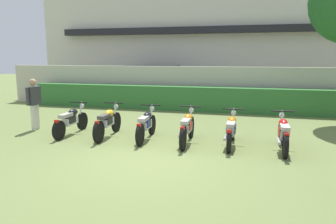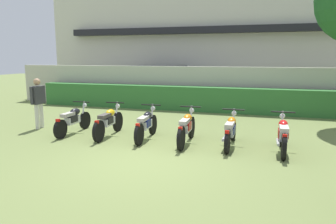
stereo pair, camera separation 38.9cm
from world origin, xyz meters
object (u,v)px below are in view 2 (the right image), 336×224
at_px(parked_car, 161,84).
at_px(motorcycle_in_row_1, 109,121).
at_px(inspector_person, 38,99).
at_px(motorcycle_in_row_3, 187,127).
at_px(motorcycle_in_row_5, 283,135).
at_px(motorcycle_in_row_2, 146,124).
at_px(motorcycle_in_row_0, 73,120).
at_px(motorcycle_in_row_4, 231,131).

height_order(parked_car, motorcycle_in_row_1, parked_car).
height_order(parked_car, inspector_person, parked_car).
bearing_deg(motorcycle_in_row_1, motorcycle_in_row_3, -95.38).
distance_m(motorcycle_in_row_1, motorcycle_in_row_5, 4.89).
xyz_separation_m(motorcycle_in_row_1, motorcycle_in_row_2, (1.20, -0.00, -0.01)).
bearing_deg(motorcycle_in_row_1, inspector_person, 80.64).
xyz_separation_m(motorcycle_in_row_3, motorcycle_in_row_5, (2.47, -0.07, -0.00)).
xyz_separation_m(motorcycle_in_row_0, inspector_person, (-1.49, 0.30, 0.54)).
xyz_separation_m(parked_car, inspector_person, (-1.83, -7.32, 0.05)).
bearing_deg(motorcycle_in_row_5, motorcycle_in_row_1, 87.52).
bearing_deg(parked_car, motorcycle_in_row_0, -89.39).
relative_size(parked_car, inspector_person, 2.77).
relative_size(motorcycle_in_row_5, inspector_person, 1.11).
relative_size(parked_car, motorcycle_in_row_1, 2.33).
height_order(parked_car, motorcycle_in_row_5, parked_car).
height_order(motorcycle_in_row_1, inspector_person, inspector_person).
distance_m(parked_car, motorcycle_in_row_2, 7.92).
height_order(motorcycle_in_row_2, motorcycle_in_row_5, motorcycle_in_row_5).
bearing_deg(motorcycle_in_row_0, motorcycle_in_row_3, -92.36).
distance_m(parked_car, motorcycle_in_row_0, 7.64).
relative_size(motorcycle_in_row_0, motorcycle_in_row_3, 0.98).
xyz_separation_m(parked_car, motorcycle_in_row_1, (0.89, -7.63, -0.48)).
relative_size(motorcycle_in_row_1, inspector_person, 1.19).
relative_size(motorcycle_in_row_3, motorcycle_in_row_5, 1.06).
bearing_deg(motorcycle_in_row_0, motorcycle_in_row_4, -91.18).
distance_m(parked_car, inspector_person, 7.54).
bearing_deg(motorcycle_in_row_2, motorcycle_in_row_5, -95.66).
bearing_deg(inspector_person, motorcycle_in_row_0, -11.54).
relative_size(motorcycle_in_row_1, motorcycle_in_row_4, 1.06).
distance_m(parked_car, motorcycle_in_row_3, 8.42).
relative_size(motorcycle_in_row_1, motorcycle_in_row_3, 1.01).
bearing_deg(motorcycle_in_row_0, motorcycle_in_row_5, -92.32).
bearing_deg(motorcycle_in_row_2, motorcycle_in_row_4, -93.93).
bearing_deg(motorcycle_in_row_4, motorcycle_in_row_0, 90.28).
bearing_deg(motorcycle_in_row_5, motorcycle_in_row_2, 86.85).
bearing_deg(motorcycle_in_row_3, inspector_person, 83.77).
height_order(motorcycle_in_row_0, motorcycle_in_row_4, same).
relative_size(motorcycle_in_row_1, motorcycle_in_row_5, 1.07).
xyz_separation_m(motorcycle_in_row_0, motorcycle_in_row_5, (6.11, -0.19, 0.01)).
relative_size(motorcycle_in_row_2, motorcycle_in_row_5, 1.02).
relative_size(motorcycle_in_row_1, motorcycle_in_row_2, 1.05).
bearing_deg(motorcycle_in_row_3, motorcycle_in_row_5, -93.27).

